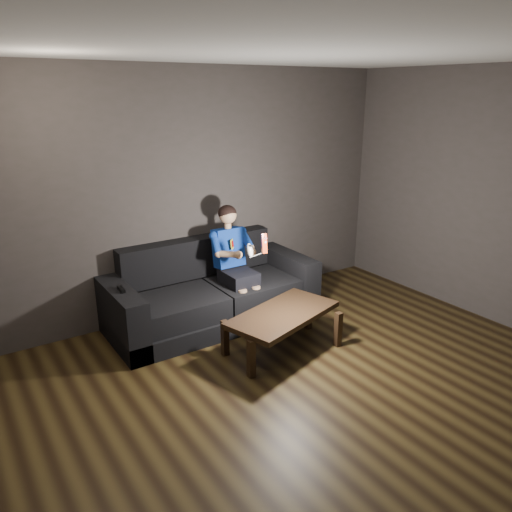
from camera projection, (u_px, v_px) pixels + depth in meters
floor at (347, 411)px, 3.98m from camera, size 5.00×5.00×0.00m
back_wall at (197, 193)px, 5.53m from camera, size 5.00×0.04×2.70m
ceiling at (373, 46)px, 3.12m from camera, size 5.00×5.00×0.02m
sofa at (212, 296)px, 5.47m from camera, size 2.26×0.97×0.87m
child at (234, 254)px, 5.41m from camera, size 0.48×0.58×1.17m
wii_remote_red at (264, 243)px, 5.03m from camera, size 0.07×0.09×0.21m
nunchuk_white at (250, 250)px, 4.96m from camera, size 0.07×0.10×0.15m
wii_remote_black at (121, 289)px, 4.76m from camera, size 0.05×0.17×0.03m
coffee_table at (283, 317)px, 4.80m from camera, size 1.25×0.86×0.41m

